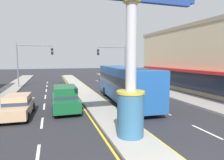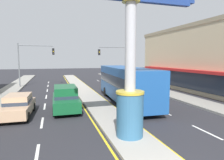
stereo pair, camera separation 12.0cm
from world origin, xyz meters
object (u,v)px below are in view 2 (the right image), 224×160
at_px(storefront_right, 221,59).
at_px(traffic_light_left_side, 32,57).
at_px(suv_far_right_lane, 66,98).
at_px(sedan_near_left_lane, 18,105).
at_px(bus_near_right_lane, 125,82).
at_px(district_sign, 130,57).
at_px(traffic_light_right_side, 116,58).

height_order(storefront_right, traffic_light_left_side, storefront_right).
bearing_deg(suv_far_right_lane, sedan_near_left_lane, -168.73).
xyz_separation_m(traffic_light_left_side, bus_near_right_lane, (9.07, -12.79, -2.38)).
distance_m(storefront_right, sedan_near_left_lane, 21.99).
relative_size(district_sign, storefront_right, 0.33).
xyz_separation_m(bus_near_right_lane, suv_far_right_lane, (-5.49, -1.21, -0.88)).
height_order(traffic_light_right_side, bus_near_right_lane, traffic_light_right_side).
height_order(district_sign, suv_far_right_lane, district_sign).
bearing_deg(sedan_near_left_lane, suv_far_right_lane, 11.27).
height_order(traffic_light_right_side, suv_far_right_lane, traffic_light_right_side).
distance_m(district_sign, traffic_light_left_side, 21.47).
bearing_deg(district_sign, storefront_right, 31.11).
height_order(bus_near_right_lane, suv_far_right_lane, bus_near_right_lane).
bearing_deg(traffic_light_left_side, district_sign, -72.86).
height_order(suv_far_right_lane, sedan_near_left_lane, suv_far_right_lane).
relative_size(district_sign, sedan_near_left_lane, 1.90).
bearing_deg(suv_far_right_lane, traffic_light_right_side, 58.45).
xyz_separation_m(storefront_right, suv_far_right_lane, (-18.17, -2.78, -3.10)).
height_order(bus_near_right_lane, sedan_near_left_lane, bus_near_right_lane).
xyz_separation_m(traffic_light_left_side, traffic_light_right_side, (12.66, 0.78, 0.00)).
bearing_deg(traffic_light_left_side, sedan_near_left_lane, -88.87).
relative_size(district_sign, traffic_light_right_side, 1.34).
bearing_deg(sedan_near_left_lane, traffic_light_right_side, 51.28).
distance_m(bus_near_right_lane, sedan_near_left_lane, 9.05).
bearing_deg(district_sign, suv_far_right_lane, 112.80).
relative_size(storefront_right, traffic_light_left_side, 4.08).
xyz_separation_m(district_sign, storefront_right, (15.42, 9.31, -0.03)).
bearing_deg(traffic_light_right_side, suv_far_right_lane, -121.55).
bearing_deg(traffic_light_left_side, bus_near_right_lane, -54.64).
distance_m(district_sign, sedan_near_left_lane, 9.05).
bearing_deg(traffic_light_right_side, sedan_near_left_lane, -128.72).
bearing_deg(traffic_light_right_side, bus_near_right_lane, -104.80).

